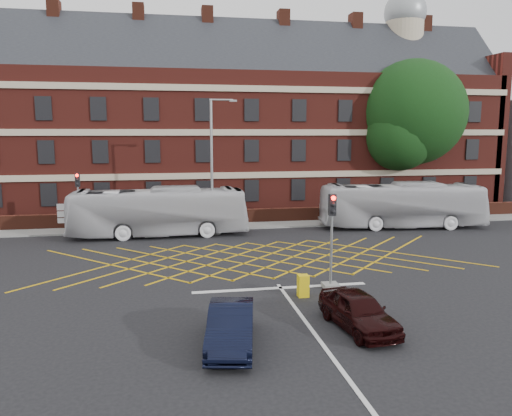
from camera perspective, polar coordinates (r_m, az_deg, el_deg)
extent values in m
plane|color=black|center=(26.16, 1.09, -6.84)|extent=(120.00, 120.00, 0.00)
cube|color=maroon|center=(47.00, -4.18, 7.39)|extent=(50.00, 12.00, 12.00)
cube|color=black|center=(47.26, -4.26, 14.68)|extent=(51.00, 10.61, 10.61)
cube|color=#B7A88C|center=(40.95, -3.29, 8.63)|extent=(50.00, 0.18, 0.50)
cube|color=black|center=(40.99, -3.27, 6.53)|extent=(1.20, 0.14, 1.80)
cube|color=#502115|center=(47.74, -13.25, 19.89)|extent=(1.00, 1.40, 3.20)
cylinder|color=#B7A88C|center=(52.68, 16.52, 17.02)|extent=(3.60, 3.60, 6.00)
sphere|color=gray|center=(53.30, 16.68, 20.63)|extent=(4.00, 4.00, 4.00)
cube|color=#502115|center=(38.58, -2.68, -0.99)|extent=(56.00, 0.50, 1.10)
cube|color=slate|center=(37.69, -2.48, -1.97)|extent=(60.00, 3.00, 0.12)
cube|color=#CC990C|center=(28.05, 0.29, -5.76)|extent=(8.22, 8.22, 0.02)
cube|color=silver|center=(22.87, 2.82, -9.10)|extent=(8.00, 0.30, 0.02)
cube|color=silver|center=(17.02, 7.94, -15.59)|extent=(0.15, 14.00, 0.02)
imported|color=silver|center=(34.44, -11.05, -0.42)|extent=(11.97, 2.90, 3.33)
imported|color=silver|center=(38.35, 16.35, 0.31)|extent=(12.26, 4.18, 3.35)
imported|color=black|center=(16.82, -2.89, -13.31)|extent=(2.16, 4.36, 1.37)
imported|color=black|center=(18.51, 11.64, -11.42)|extent=(2.13, 4.16, 1.36)
cylinder|color=black|center=(46.53, 17.18, 3.87)|extent=(0.90, 0.90, 6.89)
sphere|color=black|center=(46.43, 17.47, 10.36)|extent=(9.15, 9.15, 9.15)
sphere|color=black|center=(45.00, 16.12, 7.90)|extent=(5.95, 5.95, 5.95)
sphere|color=black|center=(47.80, 18.54, 8.29)|extent=(5.49, 5.49, 5.49)
cube|color=slate|center=(23.13, 8.50, -8.75)|extent=(0.70, 0.70, 0.20)
cylinder|color=gray|center=(22.70, 8.60, -4.77)|extent=(0.12, 0.12, 3.50)
cube|color=black|center=(22.32, 8.71, 0.35)|extent=(0.30, 0.25, 0.95)
sphere|color=#FF0C05|center=(22.14, 8.85, 1.12)|extent=(0.20, 0.20, 0.20)
cube|color=slate|center=(36.46, -19.44, -2.75)|extent=(0.70, 0.70, 0.20)
cylinder|color=gray|center=(36.19, -19.57, -0.19)|extent=(0.12, 0.12, 3.50)
cube|color=black|center=(35.95, -19.73, 3.04)|extent=(0.30, 0.25, 0.95)
sphere|color=#FF0C05|center=(35.79, -19.79, 3.53)|extent=(0.20, 0.20, 0.20)
cube|color=slate|center=(34.99, -4.98, -2.75)|extent=(1.00, 1.00, 0.20)
cylinder|color=gray|center=(34.39, -5.08, 4.59)|extent=(0.18, 0.18, 9.16)
cylinder|color=gray|center=(34.45, -3.99, 12.24)|extent=(1.60, 0.12, 0.12)
cube|color=gray|center=(34.54, -2.64, 12.15)|extent=(0.50, 0.20, 0.12)
cylinder|color=gray|center=(37.00, -20.89, -1.10)|extent=(0.10, 0.10, 2.20)
cube|color=silver|center=(36.80, -20.97, 0.11)|extent=(1.10, 0.06, 0.45)
cube|color=silver|center=(36.88, -20.93, -0.66)|extent=(1.10, 0.06, 0.40)
cube|color=silver|center=(36.95, -20.90, -1.35)|extent=(1.10, 0.06, 0.35)
cube|color=#DDBD0D|center=(21.69, 5.40, -8.85)|extent=(0.45, 0.43, 0.95)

